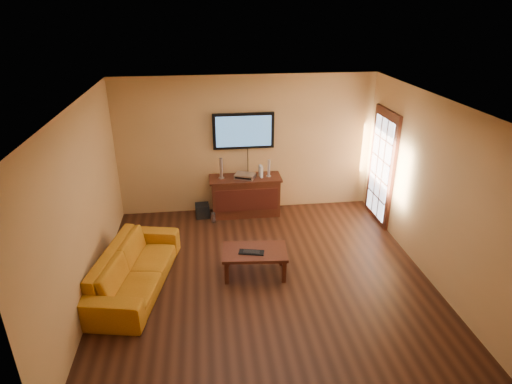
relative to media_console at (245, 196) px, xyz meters
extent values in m
plane|color=black|center=(0.06, -2.23, -0.39)|extent=(5.00, 5.00, 0.00)
plane|color=tan|center=(0.06, 0.27, 0.96)|extent=(5.00, 0.00, 5.00)
plane|color=tan|center=(-2.44, -2.23, 0.96)|extent=(0.00, 5.00, 5.00)
plane|color=tan|center=(2.56, -2.23, 0.96)|extent=(0.00, 5.00, 5.00)
plane|color=white|center=(0.06, -2.23, 2.31)|extent=(5.00, 5.00, 0.00)
cube|color=#38160C|center=(2.52, -0.53, 0.66)|extent=(0.06, 1.02, 2.22)
cube|color=white|center=(2.49, -0.53, 0.66)|extent=(0.01, 0.79, 1.89)
cube|color=#38160C|center=(0.00, 0.01, -0.02)|extent=(1.32, 0.49, 0.74)
cube|color=black|center=(0.00, -0.25, 0.01)|extent=(1.21, 0.02, 0.45)
cube|color=#38160C|center=(0.00, 0.01, 0.37)|extent=(1.40, 0.53, 0.04)
cube|color=black|center=(0.00, 0.23, 1.26)|extent=(1.18, 0.07, 0.70)
cube|color=teal|center=(0.00, 0.19, 1.26)|extent=(1.06, 0.01, 0.59)
cube|color=#38160C|center=(-0.07, -2.10, 0.00)|extent=(1.03, 0.68, 0.05)
cube|color=#38160C|center=(-0.53, -2.30, -0.21)|extent=(0.06, 0.06, 0.37)
cube|color=#38160C|center=(0.34, -2.38, -0.21)|extent=(0.06, 0.06, 0.37)
cube|color=#38160C|center=(-0.48, -1.83, -0.21)|extent=(0.06, 0.06, 0.37)
cube|color=#38160C|center=(0.38, -1.91, -0.21)|extent=(0.06, 0.06, 0.37)
imported|color=#B67114|center=(-1.87, -2.19, 0.02)|extent=(1.03, 2.20, 0.83)
cylinder|color=silver|center=(-0.46, 0.02, 0.40)|extent=(0.11, 0.11, 0.02)
cylinder|color=silver|center=(-0.46, 0.02, 0.60)|extent=(0.06, 0.06, 0.39)
cylinder|color=silver|center=(0.46, 0.00, 0.40)|extent=(0.09, 0.09, 0.01)
cylinder|color=silver|center=(0.46, 0.00, 0.57)|extent=(0.05, 0.05, 0.33)
cube|color=silver|center=(-0.01, -0.03, 0.43)|extent=(0.45, 0.39, 0.09)
cube|color=white|center=(0.31, 0.00, 0.50)|extent=(0.07, 0.17, 0.23)
cube|color=black|center=(-0.86, -0.03, -0.26)|extent=(0.28, 0.28, 0.26)
cylinder|color=white|center=(-0.66, -0.31, -0.29)|extent=(0.08, 0.08, 0.20)
sphere|color=white|center=(-0.66, -0.31, -0.19)|extent=(0.04, 0.04, 0.04)
cube|color=black|center=(-0.13, -2.16, 0.04)|extent=(0.40, 0.23, 0.02)
cube|color=black|center=(-0.13, -2.16, 0.05)|extent=(0.26, 0.16, 0.01)
camera|label=1|loc=(-0.76, -7.67, 3.50)|focal=30.00mm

